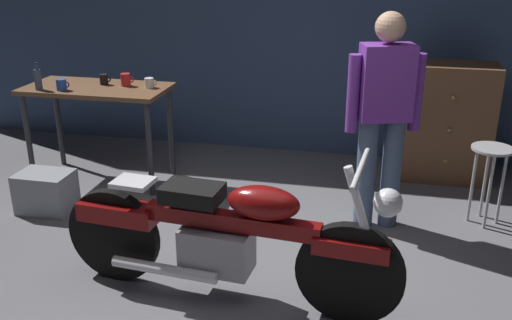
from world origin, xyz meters
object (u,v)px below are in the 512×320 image
(shop_stool, at_px, (490,165))
(mug_black_matte, at_px, (104,79))
(storage_bin, at_px, (46,192))
(mug_red_diner, at_px, (126,80))
(mug_white_ceramic, at_px, (149,83))
(motorcycle, at_px, (227,235))
(bottle, at_px, (38,79))
(mug_blue_enamel, at_px, (62,85))
(person_standing, at_px, (383,113))
(wooden_dresser, at_px, (447,122))

(shop_stool, bearing_deg, mug_black_matte, 175.45)
(storage_bin, xyz_separation_m, mug_red_diner, (0.41, 0.83, 0.79))
(mug_red_diner, height_order, mug_white_ceramic, mug_red_diner)
(motorcycle, height_order, bottle, bottle)
(shop_stool, bearing_deg, storage_bin, -170.85)
(bottle, bearing_deg, storage_bin, -61.77)
(storage_bin, distance_m, mug_blue_enamel, 0.96)
(mug_black_matte, bearing_deg, mug_white_ceramic, -2.76)
(motorcycle, xyz_separation_m, mug_white_ceramic, (-1.17, 1.71, 0.49))
(mug_black_matte, bearing_deg, storage_bin, -102.62)
(storage_bin, height_order, mug_red_diner, mug_red_diner)
(mug_red_diner, bearing_deg, storage_bin, -115.93)
(mug_red_diner, xyz_separation_m, mug_white_ceramic, (0.23, -0.02, -0.01))
(person_standing, bearing_deg, mug_red_diner, -28.94)
(shop_stool, xyz_separation_m, mug_red_diner, (-3.14, 0.26, 0.46))
(mug_white_ceramic, bearing_deg, storage_bin, -128.07)
(person_standing, bearing_deg, storage_bin, -9.60)
(person_standing, relative_size, storage_bin, 3.80)
(motorcycle, bearing_deg, mug_black_matte, 138.09)
(bottle, bearing_deg, mug_blue_enamel, 7.20)
(mug_red_diner, bearing_deg, mug_black_matte, 178.82)
(shop_stool, xyz_separation_m, wooden_dresser, (-0.25, 0.91, 0.05))
(mug_blue_enamel, relative_size, mug_black_matte, 1.13)
(shop_stool, distance_m, storage_bin, 3.61)
(motorcycle, relative_size, person_standing, 1.31)
(shop_stool, height_order, bottle, bottle)
(mug_black_matte, bearing_deg, bottle, -147.07)
(shop_stool, distance_m, wooden_dresser, 0.95)
(person_standing, height_order, mug_red_diner, person_standing)
(wooden_dresser, relative_size, mug_red_diner, 8.87)
(mug_blue_enamel, bearing_deg, bottle, -172.80)
(storage_bin, height_order, mug_blue_enamel, mug_blue_enamel)
(storage_bin, bearing_deg, mug_red_diner, 64.07)
(wooden_dresser, bearing_deg, person_standing, -117.50)
(motorcycle, bearing_deg, wooden_dresser, 63.08)
(wooden_dresser, bearing_deg, mug_black_matte, -168.23)
(mug_blue_enamel, bearing_deg, mug_white_ceramic, 19.83)
(wooden_dresser, relative_size, mug_blue_enamel, 9.05)
(mug_blue_enamel, xyz_separation_m, mug_red_diner, (0.48, 0.28, 0.01))
(bottle, bearing_deg, mug_white_ceramic, 17.11)
(wooden_dresser, distance_m, mug_red_diner, 2.99)
(mug_red_diner, relative_size, mug_white_ceramic, 1.10)
(shop_stool, bearing_deg, mug_white_ceramic, 175.17)
(wooden_dresser, height_order, bottle, bottle)
(storage_bin, bearing_deg, mug_white_ceramic, 51.93)
(storage_bin, distance_m, mug_black_matte, 1.16)
(motorcycle, relative_size, storage_bin, 4.97)
(mug_white_ceramic, bearing_deg, mug_red_diner, 175.77)
(motorcycle, relative_size, shop_stool, 3.42)
(motorcycle, xyz_separation_m, mug_blue_enamel, (-1.89, 1.45, 0.50))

